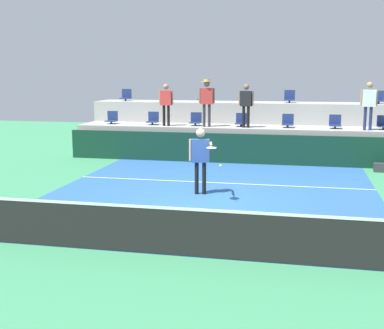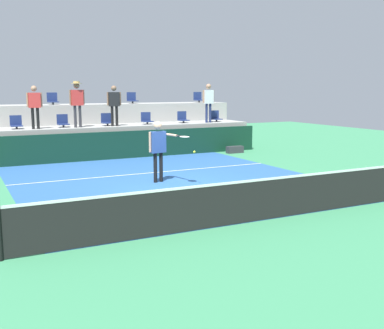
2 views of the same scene
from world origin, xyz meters
TOP-DOWN VIEW (x-y plane):
  - ground_plane at (0.00, 0.00)m, footprint 40.00×40.00m
  - court_inner_paint at (0.00, 1.00)m, footprint 9.00×10.00m
  - court_service_line at (0.00, 2.40)m, footprint 9.00×0.06m
  - tennis_net at (0.00, -4.00)m, footprint 10.48×0.08m
  - sponsor_backboard at (0.00, 6.00)m, footprint 13.00×0.16m
  - seating_tier_lower at (0.00, 7.30)m, footprint 13.00×1.80m
  - seating_tier_upper at (0.00, 9.10)m, footprint 13.00×1.80m
  - stadium_chair_lower_far_left at (-5.32, 7.23)m, footprint 0.44×0.40m
  - stadium_chair_lower_left at (-3.56, 7.23)m, footprint 0.44×0.40m
  - stadium_chair_lower_mid_left at (-1.78, 7.23)m, footprint 0.44×0.40m
  - stadium_chair_lower_center at (0.04, 7.23)m, footprint 0.44×0.40m
  - stadium_chair_lower_mid_right at (1.83, 7.23)m, footprint 0.44×0.40m
  - stadium_chair_lower_right at (3.58, 7.23)m, footprint 0.44×0.40m
  - stadium_chair_lower_far_right at (5.30, 7.23)m, footprint 0.44×0.40m
  - stadium_chair_upper_far_left at (-5.32, 9.03)m, footprint 0.44×0.40m
  - stadium_chair_upper_left at (-1.81, 9.03)m, footprint 0.44×0.40m
  - stadium_chair_upper_right at (1.82, 9.03)m, footprint 0.44×0.40m
  - stadium_chair_upper_far_right at (5.33, 9.03)m, footprint 0.44×0.40m
  - tennis_player at (-0.32, 0.83)m, footprint 0.93×1.20m
  - spectator_leaning_on_rail at (-2.90, 6.85)m, footprint 0.58×0.23m
  - spectator_with_hat at (-1.27, 6.85)m, footprint 0.62×0.46m
  - spectator_in_white at (0.25, 6.85)m, footprint 0.59×0.26m
  - spectator_in_grey at (4.70, 6.85)m, footprint 0.61×0.25m
  - tennis_ball at (0.37, -0.12)m, footprint 0.07×0.07m

SIDE VIEW (x-z plane):
  - ground_plane at x=0.00m, z-range 0.00..0.00m
  - court_inner_paint at x=0.00m, z-range 0.00..0.01m
  - court_service_line at x=0.00m, z-range 0.01..0.01m
  - tennis_net at x=0.00m, z-range -0.04..1.03m
  - sponsor_backboard at x=0.00m, z-range 0.00..1.10m
  - seating_tier_lower at x=0.00m, z-range 0.00..1.25m
  - tennis_ball at x=0.37m, z-range 0.96..1.03m
  - seating_tier_upper at x=0.00m, z-range 0.00..2.10m
  - tennis_player at x=-0.32m, z-range 0.22..2.04m
  - stadium_chair_lower_far_left at x=-5.32m, z-range 1.20..1.72m
  - stadium_chair_lower_left at x=-3.56m, z-range 1.20..1.72m
  - stadium_chair_lower_mid_left at x=-1.78m, z-range 1.20..1.72m
  - stadium_chair_lower_center at x=0.04m, z-range 1.20..1.72m
  - stadium_chair_lower_mid_right at x=1.83m, z-range 1.20..1.72m
  - stadium_chair_lower_right at x=3.58m, z-range 1.20..1.72m
  - stadium_chair_lower_far_right at x=5.30m, z-range 1.20..1.72m
  - spectator_leaning_on_rail at x=-2.90m, z-range 1.41..3.06m
  - spectator_in_white at x=0.25m, z-range 1.42..3.08m
  - spectator_in_grey at x=4.70m, z-range 1.44..3.19m
  - stadium_chair_upper_far_left at x=-5.32m, z-range 2.05..2.57m
  - stadium_chair_upper_left at x=-1.81m, z-range 2.05..2.57m
  - stadium_chair_upper_right at x=1.82m, z-range 2.05..2.57m
  - stadium_chair_upper_far_right at x=5.33m, z-range 2.05..2.57m
  - spectator_with_hat at x=-1.27m, z-range 1.47..3.30m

